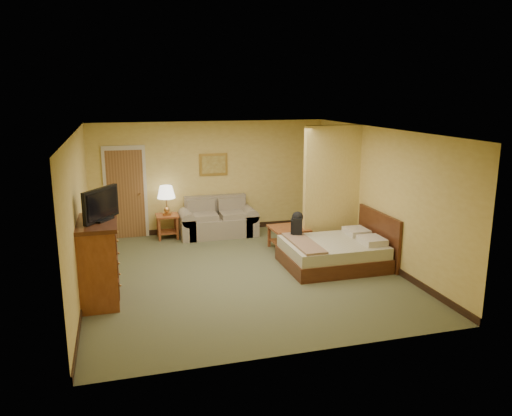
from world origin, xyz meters
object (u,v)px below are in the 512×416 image
object	(u,v)px
loveseat	(218,223)
bed	(336,252)
coffee_table	(289,234)
dresser	(98,261)

from	to	relation	value
loveseat	bed	bearing A→B (deg)	-56.72
loveseat	coffee_table	size ratio (longest dim) A/B	2.25
coffee_table	bed	world-z (taller)	bed
coffee_table	bed	size ratio (longest dim) A/B	0.41
bed	dresser	bearing A→B (deg)	-173.84
loveseat	coffee_table	bearing A→B (deg)	-50.01
coffee_table	dresser	distance (m)	4.14
dresser	bed	world-z (taller)	dresser
dresser	bed	size ratio (longest dim) A/B	0.69
loveseat	bed	distance (m)	3.20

